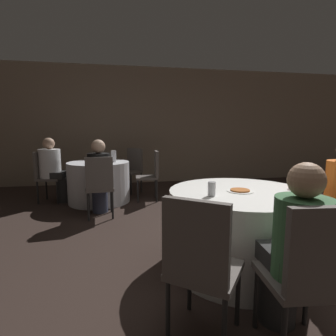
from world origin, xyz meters
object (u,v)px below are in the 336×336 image
chair_far_west (45,172)px  chair_far_south (100,182)px  chair_near_south (311,270)px  pizza_plate_near (240,191)px  table_far (99,182)px  soda_can_red (293,182)px  chair_far_northeast (132,166)px  person_black_shirt (99,178)px  chair_far_east (152,171)px  soda_can_silver (212,189)px  person_white_shirt (54,169)px  bottle_far (114,156)px  chair_near_southwest (200,259)px  person_green_jacket (293,253)px  table_near (239,228)px

chair_far_west → chair_far_south: bearing=52.4°
chair_near_south → pizza_plate_near: (0.09, 1.04, 0.19)m
table_far → soda_can_red: (2.04, -2.56, 0.42)m
chair_far_northeast → soda_can_red: bearing=154.7°
chair_far_west → person_black_shirt: (1.02, -0.95, 0.04)m
chair_near_south → person_black_shirt: (-1.31, 2.86, 0.04)m
chair_far_east → soda_can_silver: size_ratio=7.49×
person_white_shirt → soda_can_red: (2.83, -2.69, 0.19)m
chair_far_west → bottle_far: bearing=90.6°
chair_far_northeast → chair_far_west: size_ratio=1.00×
soda_can_red → chair_far_east: bearing=113.3°
chair_near_south → person_black_shirt: 3.14m
chair_far_west → chair_far_northeast: bearing=119.0°
chair_near_southwest → person_black_shirt: bearing=143.3°
soda_can_red → person_green_jacket: bearing=-125.1°
chair_far_south → chair_near_south: bearing=-69.6°
table_near → chair_far_northeast: bearing=104.4°
chair_far_south → chair_far_west: bearing=127.6°
chair_near_south → person_green_jacket: (0.02, 0.17, 0.01)m
table_far → chair_near_south: (1.38, -3.64, 0.18)m
chair_near_southwest → soda_can_silver: 0.82m
chair_far_west → chair_near_south: bearing=41.0°
soda_can_red → soda_can_silver: size_ratio=1.00×
chair_far_east → soda_can_silver: 2.69m
soda_can_red → chair_near_southwest: bearing=-144.1°
bottle_far → person_green_jacket: bearing=-71.9°
pizza_plate_near → chair_far_west: bearing=131.1°
table_far → soda_can_red: bearing=-51.5°
person_green_jacket → pizza_plate_near: (0.07, 0.87, 0.18)m
chair_far_east → soda_can_red: size_ratio=7.49×
chair_near_southwest → bottle_far: bottle_far is taller
chair_near_southwest → bottle_far: 3.46m
chair_far_northeast → person_black_shirt: bearing=111.0°
chair_far_northeast → table_far: bearing=90.0°
chair_near_southwest → chair_far_northeast: same height
person_black_shirt → pizza_plate_near: person_black_shirt is taller
chair_far_northeast → chair_far_east: size_ratio=1.00×
chair_far_east → chair_near_south: bearing=-170.4°
table_far → person_black_shirt: (0.07, -0.79, 0.22)m
chair_near_southwest → chair_far_south: bearing=144.0°
table_near → soda_can_red: soda_can_red is taller
chair_far_south → chair_far_west: 1.52m
chair_near_southwest → soda_can_red: (1.20, 0.87, 0.24)m
person_white_shirt → soda_can_red: 3.91m
table_near → person_white_shirt: size_ratio=1.14×
person_black_shirt → chair_far_west: bearing=131.8°
chair_near_southwest → person_white_shirt: (-1.62, 3.56, 0.05)m
chair_far_east → table_far: bearing=90.0°
bottle_far → soda_can_silver: bearing=-71.9°
table_near → pizza_plate_near: 0.37m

